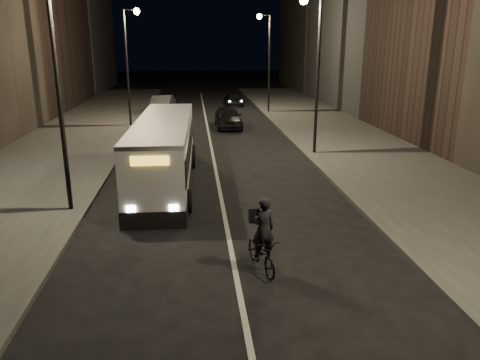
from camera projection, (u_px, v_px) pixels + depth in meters
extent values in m
plane|color=black|center=(232.00, 253.00, 13.97)|extent=(180.00, 180.00, 0.00)
cube|color=#323230|center=(353.00, 145.00, 28.12)|extent=(7.00, 70.00, 0.16)
cube|color=#323230|center=(62.00, 151.00, 26.48)|extent=(7.00, 70.00, 0.16)
cylinder|color=black|center=(318.00, 79.00, 24.77)|extent=(0.16, 0.16, 8.00)
sphere|color=#FFD18C|center=(304.00, 0.00, 23.57)|extent=(0.44, 0.44, 0.44)
cylinder|color=black|center=(269.00, 65.00, 40.03)|extent=(0.16, 0.16, 8.00)
cube|color=black|center=(265.00, 15.00, 38.84)|extent=(0.90, 0.08, 0.08)
sphere|color=#FFD18C|center=(259.00, 16.00, 38.83)|extent=(0.44, 0.44, 0.44)
cylinder|color=black|center=(59.00, 99.00, 16.06)|extent=(0.16, 0.16, 8.00)
cylinder|color=black|center=(127.00, 69.00, 33.22)|extent=(0.16, 0.16, 8.00)
cube|color=black|center=(130.00, 10.00, 32.13)|extent=(0.90, 0.08, 0.08)
sphere|color=#FFD18C|center=(137.00, 11.00, 32.20)|extent=(0.44, 0.44, 0.44)
cube|color=silver|center=(164.00, 153.00, 20.37)|extent=(2.48, 10.63, 2.82)
cube|color=black|center=(164.00, 144.00, 20.26)|extent=(2.54, 10.28, 1.01)
cube|color=silver|center=(163.00, 122.00, 19.98)|extent=(2.50, 10.63, 0.16)
cube|color=gold|center=(150.00, 161.00, 15.04)|extent=(1.24, 0.14, 0.31)
cylinder|color=black|center=(127.00, 202.00, 17.03)|extent=(0.33, 0.89, 0.88)
cylinder|color=black|center=(188.00, 201.00, 17.19)|extent=(0.33, 0.89, 0.88)
cylinder|color=black|center=(149.00, 157.00, 23.77)|extent=(0.33, 0.89, 0.88)
cylinder|color=black|center=(192.00, 156.00, 23.93)|extent=(0.33, 0.89, 0.88)
imported|color=black|center=(262.00, 253.00, 12.85)|extent=(1.08, 1.98, 0.98)
imported|color=black|center=(263.00, 229.00, 12.44)|extent=(0.74, 0.57, 1.79)
imported|color=black|center=(228.00, 117.00, 34.05)|extent=(1.87, 4.58, 1.56)
imported|color=#373739|center=(163.00, 104.00, 41.28)|extent=(2.08, 4.87, 1.56)
imported|color=black|center=(234.00, 100.00, 45.97)|extent=(1.75, 3.91, 1.11)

